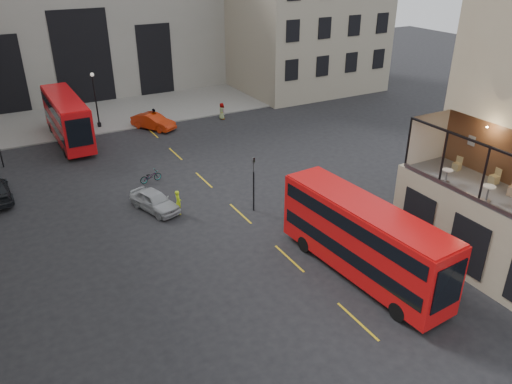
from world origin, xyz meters
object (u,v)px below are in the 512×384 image
traffic_light_near (254,177)px  cafe_chair_c (494,179)px  pedestrian_d (222,111)px  car_b (153,122)px  cafe_table_mid (488,191)px  street_lamp_b (96,104)px  pedestrian_c (154,118)px  bicycle (151,176)px  bus_near (363,236)px  cafe_table_far (447,174)px  cyclist (178,202)px  car_a (155,201)px  pedestrian_b (66,123)px  bus_far (67,117)px  cafe_chair_d (457,166)px

traffic_light_near → cafe_chair_c: (8.46, -10.95, 2.43)m
pedestrian_d → cafe_chair_c: 29.97m
car_b → cafe_table_mid: (6.94, -31.22, 4.39)m
street_lamp_b → pedestrian_c: size_ratio=2.76×
pedestrian_d → cafe_chair_c: cafe_chair_c is taller
bicycle → pedestrian_c: 12.44m
bus_near → cafe_table_far: bearing=-6.7°
cyclist → cafe_table_far: cafe_table_far is taller
pedestrian_d → car_a: bearing=134.6°
car_b → cafe_table_far: bearing=-107.8°
bus_near → pedestrian_b: (-9.49, 30.99, -1.42)m
car_a → pedestrian_d: (12.28, 15.44, 0.15)m
bus_near → pedestrian_d: 28.23m
traffic_light_near → pedestrian_d: 19.86m
traffic_light_near → street_lamp_b: 22.56m
cafe_table_mid → traffic_light_near: bearing=118.0°
bus_near → cafe_table_far: 5.60m
bus_far → cafe_chair_c: cafe_chair_c is taller
cyclist → bus_far: bearing=15.7°
cyclist → pedestrian_d: bearing=-29.8°
cafe_chair_c → bus_near: bearing=164.7°
bus_far → bus_near: bearing=-71.2°
bus_near → cafe_chair_d: cafe_chair_d is taller
traffic_light_near → bus_far: 21.01m
traffic_light_near → pedestrian_b: size_ratio=2.03×
bus_far → cyclist: bearing=-78.1°
pedestrian_d → cafe_chair_d: cafe_chair_d is taller
car_b → pedestrian_b: (-7.49, 2.82, 0.20)m
car_b → cafe_chair_c: 31.64m
pedestrian_b → cafe_chair_d: 34.90m
traffic_light_near → bus_far: (-8.17, 19.36, -0.09)m
bus_near → bus_far: bearing=108.8°
car_b → street_lamp_b: bearing=116.0°
cyclist → cafe_table_far: (10.88, -11.63, 4.24)m
pedestrian_d → car_b: bearing=79.7°
car_a → car_b: bearing=53.5°
car_b → pedestrian_d: size_ratio=2.68×
pedestrian_c → car_b: bearing=20.7°
pedestrian_c → cafe_table_far: size_ratio=2.70×
bus_near → cafe_chair_c: (6.96, -1.90, 2.50)m
car_a → cafe_table_mid: size_ratio=5.04×
traffic_light_near → cafe_table_mid: cafe_table_mid is taller
car_a → pedestrian_c: 16.97m
pedestrian_b → bicycle: bearing=-124.4°
cafe_chair_c → pedestrian_c: bearing=106.1°
bus_far → cafe_table_far: cafe_table_far is taller
bus_near → cafe_table_far: size_ratio=14.91×
cafe_table_far → cafe_chair_c: size_ratio=0.87×
pedestrian_b → car_a: bearing=-131.0°
cyclist → cafe_table_mid: (10.95, -14.12, 4.29)m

